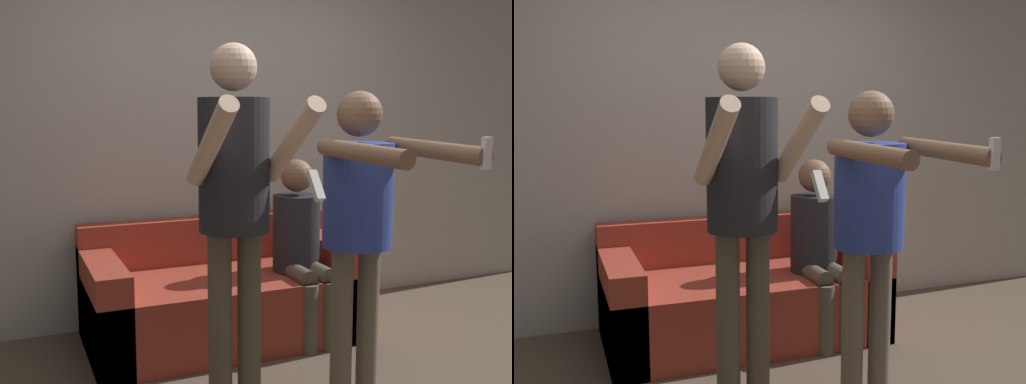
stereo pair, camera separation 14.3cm
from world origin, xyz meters
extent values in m
cube|color=#B7B2A8|center=(0.00, 1.73, 1.35)|extent=(6.40, 0.06, 2.70)
cube|color=#9E3828|center=(-0.11, 1.21, 0.22)|extent=(1.74, 0.90, 0.43)
cube|color=#9E3828|center=(-0.11, 1.58, 0.58)|extent=(1.74, 0.16, 0.31)
cube|color=#9E3828|center=(-0.88, 1.21, 0.30)|extent=(0.20, 0.90, 0.60)
cube|color=#9E3828|center=(0.66, 1.21, 0.30)|extent=(0.20, 0.90, 0.60)
cylinder|color=brown|center=(-0.51, 0.18, 0.47)|extent=(0.11, 0.11, 0.93)
cylinder|color=brown|center=(-0.36, 0.18, 0.47)|extent=(0.11, 0.11, 0.93)
cylinder|color=#232328|center=(-0.44, 0.18, 1.23)|extent=(0.32, 0.32, 0.60)
sphere|color=beige|center=(-0.44, 0.18, 1.66)|extent=(0.21, 0.21, 0.21)
cylinder|color=beige|center=(-0.62, -0.04, 1.34)|extent=(0.08, 0.48, 0.38)
cylinder|color=beige|center=(-0.26, -0.04, 1.34)|extent=(0.08, 0.48, 0.38)
cube|color=white|center=(-0.26, -0.25, 1.18)|extent=(0.04, 0.10, 0.12)
cylinder|color=#6B6051|center=(0.14, 0.18, 0.40)|extent=(0.11, 0.11, 0.80)
cylinder|color=#6B6051|center=(0.29, 0.18, 0.40)|extent=(0.11, 0.11, 0.80)
cylinder|color=#2D429E|center=(0.21, 0.18, 1.06)|extent=(0.34, 0.34, 0.51)
sphere|color=brown|center=(0.21, 0.18, 1.46)|extent=(0.22, 0.22, 0.22)
cylinder|color=brown|center=(0.02, -0.14, 1.30)|extent=(0.08, 0.64, 0.10)
cylinder|color=brown|center=(0.41, -0.14, 1.30)|extent=(0.08, 0.64, 0.10)
cube|color=white|center=(0.41, -0.46, 1.30)|extent=(0.04, 0.03, 0.13)
cylinder|color=brown|center=(0.28, 0.78, 0.22)|extent=(0.11, 0.11, 0.43)
cylinder|color=brown|center=(0.41, 0.78, 0.22)|extent=(0.11, 0.11, 0.43)
cylinder|color=brown|center=(0.28, 0.94, 0.46)|extent=(0.11, 0.32, 0.11)
cylinder|color=brown|center=(0.41, 0.94, 0.46)|extent=(0.11, 0.32, 0.11)
cylinder|color=#232328|center=(0.35, 1.10, 0.68)|extent=(0.31, 0.31, 0.50)
sphere|color=brown|center=(0.35, 1.10, 1.06)|extent=(0.21, 0.21, 0.21)
camera|label=1|loc=(-1.38, -2.31, 1.48)|focal=42.00mm
camera|label=2|loc=(-1.25, -2.36, 1.48)|focal=42.00mm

